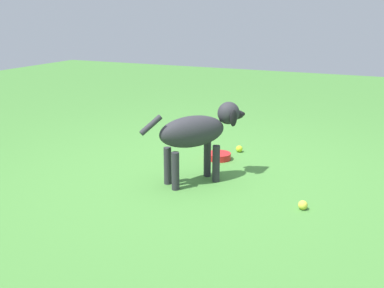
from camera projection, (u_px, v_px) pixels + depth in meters
ground at (198, 177)px, 3.73m from camera, size 14.00×14.00×0.00m
dog at (198, 132)px, 3.53m from camera, size 0.78×0.61×0.63m
tennis_ball_0 at (303, 205)px, 3.12m from camera, size 0.07×0.07×0.07m
tennis_ball_1 at (239, 149)px, 4.39m from camera, size 0.07×0.07×0.07m
water_bowl at (219, 156)px, 4.18m from camera, size 0.22×0.22×0.06m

